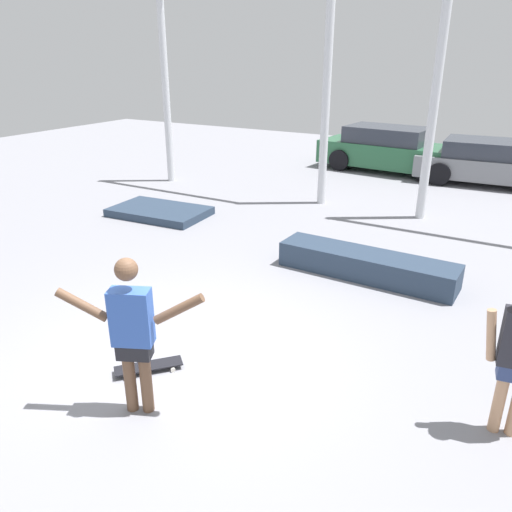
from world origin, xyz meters
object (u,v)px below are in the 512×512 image
at_px(grind_box, 366,265).
at_px(parked_car_grey, 487,162).
at_px(skateboarder, 133,330).
at_px(skateboard, 149,366).
at_px(parked_car_green, 390,150).
at_px(manual_pad, 160,212).

xyz_separation_m(grind_box, parked_car_grey, (0.89, 8.13, 0.40)).
bearing_deg(skateboarder, grind_box, 52.94).
xyz_separation_m(skateboard, grind_box, (1.37, 3.93, 0.15)).
bearing_deg(parked_car_green, manual_pad, -108.76).
bearing_deg(skateboard, parked_car_green, 45.24).
relative_size(parked_car_green, parked_car_grey, 1.15).
xyz_separation_m(grind_box, parked_car_green, (-2.01, 8.33, 0.47)).
bearing_deg(skateboarder, manual_pad, 103.53).
height_order(grind_box, parked_car_grey, parked_car_grey).
bearing_deg(skateboarder, skateboard, 99.43).
height_order(skateboarder, parked_car_grey, skateboarder).
xyz_separation_m(skateboard, manual_pad, (-3.93, 4.88, 0.03)).
relative_size(skateboard, grind_box, 0.24).
xyz_separation_m(grind_box, manual_pad, (-5.30, 0.95, -0.12)).
distance_m(skateboarder, parked_car_grey, 12.79).
relative_size(skateboard, parked_car_green, 0.16).
relative_size(skateboard, parked_car_grey, 0.18).
bearing_deg(parked_car_green, skateboarder, -80.15).
bearing_deg(grind_box, parked_car_grey, 83.76).
relative_size(skateboarder, parked_car_green, 0.38).
relative_size(grind_box, parked_car_grey, 0.75).
xyz_separation_m(manual_pad, parked_car_grey, (6.19, 7.19, 0.52)).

